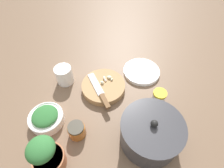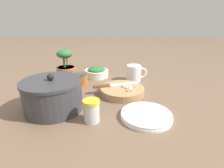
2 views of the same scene
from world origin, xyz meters
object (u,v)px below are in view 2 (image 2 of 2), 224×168
object	(u,v)px
coffee_mug	(134,73)
spice_jar	(92,111)
plate_stack	(146,115)
garlic_cloves	(128,88)
chef_knife	(113,85)
herb_bowl	(97,72)
honey_jar	(81,79)
stock_pot	(53,95)
cutting_board	(122,91)
potted_herb	(66,66)

from	to	relation	value
coffee_mug	spice_jar	bearing A→B (deg)	155.63
plate_stack	spice_jar	bearing A→B (deg)	97.34
spice_jar	plate_stack	bearing A→B (deg)	-82.66
garlic_cloves	plate_stack	bearing A→B (deg)	-163.86
spice_jar	chef_knife	bearing A→B (deg)	-15.38
plate_stack	chef_knife	bearing A→B (deg)	29.04
herb_bowl	spice_jar	bearing A→B (deg)	-176.25
plate_stack	honey_jar	xyz separation A→B (m)	(0.36, 0.32, 0.02)
garlic_cloves	stock_pot	world-z (taller)	stock_pot
plate_stack	coffee_mug	bearing A→B (deg)	0.99
chef_knife	plate_stack	bearing A→B (deg)	11.01
honey_jar	chef_knife	bearing A→B (deg)	-121.46
honey_jar	cutting_board	bearing A→B (deg)	-119.89
herb_bowl	plate_stack	world-z (taller)	herb_bowl
herb_bowl	stock_pot	world-z (taller)	stock_pot
garlic_cloves	coffee_mug	size ratio (longest dim) A/B	0.57
chef_knife	spice_jar	xyz separation A→B (m)	(-0.27, 0.08, 0.01)
coffee_mug	potted_herb	bearing A→B (deg)	85.77
spice_jar	coffee_mug	size ratio (longest dim) A/B	0.70
spice_jar	plate_stack	xyz separation A→B (m)	(0.03, -0.21, -0.03)
chef_knife	herb_bowl	world-z (taller)	herb_bowl
garlic_cloves	plate_stack	world-z (taller)	garlic_cloves
spice_jar	honey_jar	world-z (taller)	spice_jar
coffee_mug	honey_jar	distance (m)	0.32
garlic_cloves	cutting_board	bearing A→B (deg)	55.50
spice_jar	honey_jar	distance (m)	0.40
herb_bowl	stock_pot	bearing A→B (deg)	162.20
potted_herb	herb_bowl	bearing A→B (deg)	-77.97
spice_jar	potted_herb	bearing A→B (deg)	24.78
coffee_mug	potted_herb	distance (m)	0.43
chef_knife	coffee_mug	size ratio (longest dim) A/B	1.87
chef_knife	honey_jar	bearing A→B (deg)	-139.48
coffee_mug	stock_pot	xyz separation A→B (m)	(-0.36, 0.38, 0.02)
plate_stack	stock_pot	xyz separation A→B (m)	(0.06, 0.39, 0.06)
chef_knife	honey_jar	distance (m)	0.22
spice_jar	cutting_board	bearing A→B (deg)	-26.18
coffee_mug	stock_pot	distance (m)	0.53
spice_jar	potted_herb	xyz separation A→B (m)	(0.48, 0.22, 0.04)
garlic_cloves	plate_stack	size ratio (longest dim) A/B	0.35
garlic_cloves	stock_pot	size ratio (longest dim) A/B	0.29
herb_bowl	potted_herb	distance (m)	0.20
stock_pot	potted_herb	world-z (taller)	potted_herb
coffee_mug	cutting_board	bearing A→B (deg)	158.00
chef_knife	plate_stack	world-z (taller)	chef_knife
cutting_board	chef_knife	xyz separation A→B (m)	(0.02, 0.05, 0.02)
cutting_board	garlic_cloves	size ratio (longest dim) A/B	3.11
chef_knife	spice_jar	bearing A→B (deg)	-33.41
plate_stack	honey_jar	distance (m)	0.49
spice_jar	stock_pot	distance (m)	0.20
cutting_board	plate_stack	size ratio (longest dim) A/B	1.10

